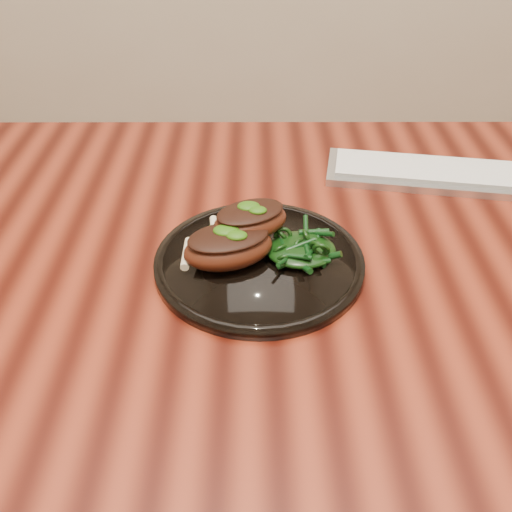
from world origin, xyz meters
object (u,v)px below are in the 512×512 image
at_px(desk, 307,286).
at_px(greens_heap, 301,246).
at_px(plate, 259,262).
at_px(lamb_chop_front, 228,246).
at_px(keyboard, 444,174).

xyz_separation_m(desk, greens_heap, (-0.02, -0.05, 0.11)).
relative_size(plate, lamb_chop_front, 2.05).
xyz_separation_m(lamb_chop_front, keyboard, (0.34, 0.24, -0.03)).
relative_size(plate, keyboard, 0.69).
distance_m(plate, keyboard, 0.38).
bearing_deg(keyboard, lamb_chop_front, -144.54).
distance_m(desk, keyboard, 0.30).
xyz_separation_m(plate, greens_heap, (0.05, 0.00, 0.02)).
bearing_deg(lamb_chop_front, plate, 13.76).
height_order(desk, greens_heap, greens_heap).
bearing_deg(greens_heap, plate, -174.81).
bearing_deg(plate, lamb_chop_front, -166.24).
bearing_deg(keyboard, plate, -142.29).
relative_size(desk, keyboard, 4.08).
xyz_separation_m(lamb_chop_front, greens_heap, (0.09, 0.01, -0.01)).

